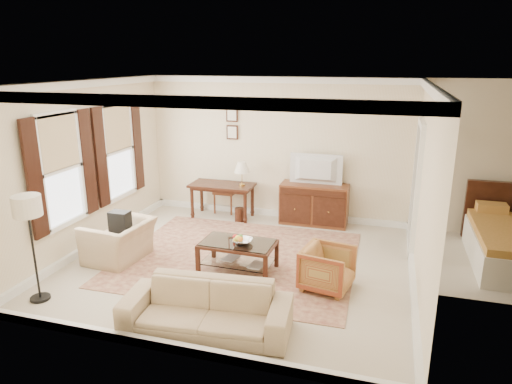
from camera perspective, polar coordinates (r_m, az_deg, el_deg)
The scene contains 20 objects.
room_shell at distance 6.92m, azimuth -2.33°, elevation 10.02°, with size 5.51×5.01×2.91m.
window_front at distance 7.79m, azimuth -23.18°, elevation 2.55°, with size 0.12×1.56×1.80m, color #CCB284, non-canonical shape.
window_rear at distance 9.05m, azimuth -16.83°, elevation 4.92°, with size 0.12×1.56×1.80m, color #CCB284, non-canonical shape.
doorway at distance 8.31m, azimuth 19.31°, elevation 0.35°, with size 0.10×1.12×2.25m, color white, non-canonical shape.
rug at distance 7.77m, azimuth -2.23°, elevation -8.20°, with size 3.85×3.30×0.01m, color maroon.
writing_desk at distance 9.55m, azimuth -4.25°, elevation 0.36°, with size 1.32×0.66×0.72m.
desk_chair at distance 9.91m, azimuth -3.82°, elevation 0.43°, with size 0.45×0.45×1.05m, color brown, non-canonical shape.
desk_lamp at distance 9.31m, azimuth -1.77°, elevation 2.29°, with size 0.32×0.32×0.50m, color silver, non-canonical shape.
framed_prints at distance 9.61m, azimuth -3.00°, elevation 8.58°, with size 0.25×0.04×0.68m, color #3B1B10, non-canonical shape.
sideboard at distance 9.26m, azimuth 7.27°, elevation -1.52°, with size 1.35×0.52×0.83m, color brown.
tv at distance 9.01m, azimuth 7.45°, elevation 3.97°, with size 0.99×0.57×0.13m, color black.
coffee_table at distance 7.19m, azimuth -2.28°, elevation -7.06°, with size 1.18×0.71×0.49m.
fruit_bowl at distance 7.06m, azimuth -1.67°, elevation -6.06°, with size 0.42×0.42×0.10m, color silver.
book_a at distance 7.38m, azimuth -3.89°, elevation -8.04°, with size 0.28×0.04×0.38m, color brown.
book_b at distance 7.12m, azimuth -0.68°, elevation -8.96°, with size 0.28×0.03×0.38m, color brown.
striped_armchair at distance 6.74m, azimuth 8.93°, elevation -9.18°, with size 0.68×0.64×0.70m, color brown.
club_armchair at distance 7.88m, azimuth -16.79°, elevation -5.08°, with size 1.02×0.66×0.89m, color tan.
backpack at distance 7.78m, azimuth -16.64°, elevation -3.43°, with size 0.32×0.22×0.40m, color black.
sofa at distance 5.72m, azimuth -6.26°, elevation -13.38°, with size 2.05×0.60×0.80m, color tan.
floor_lamp at distance 6.73m, azimuth -26.62°, elevation -2.45°, with size 0.37×0.37×1.51m.
Camera 1 is at (2.22, -6.51, 3.22)m, focal length 32.00 mm.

